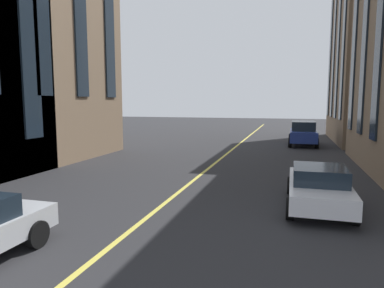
% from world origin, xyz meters
% --- Properties ---
extents(lane_centre_line, '(80.00, 0.16, 0.01)m').
position_xyz_m(lane_centre_line, '(20.00, 0.00, 0.00)').
color(lane_centre_line, '#D8C64C').
rests_on(lane_centre_line, ground_plane).
extents(car_white_parked_b, '(4.40, 1.95, 1.37)m').
position_xyz_m(car_white_parked_b, '(18.04, -4.90, 0.70)').
color(car_white_parked_b, silver).
rests_on(car_white_parked_b, ground_plane).
extents(car_blue_mid, '(4.70, 2.14, 1.88)m').
position_xyz_m(car_blue_mid, '(34.81, -4.90, 0.97)').
color(car_blue_mid, navy).
rests_on(car_blue_mid, ground_plane).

